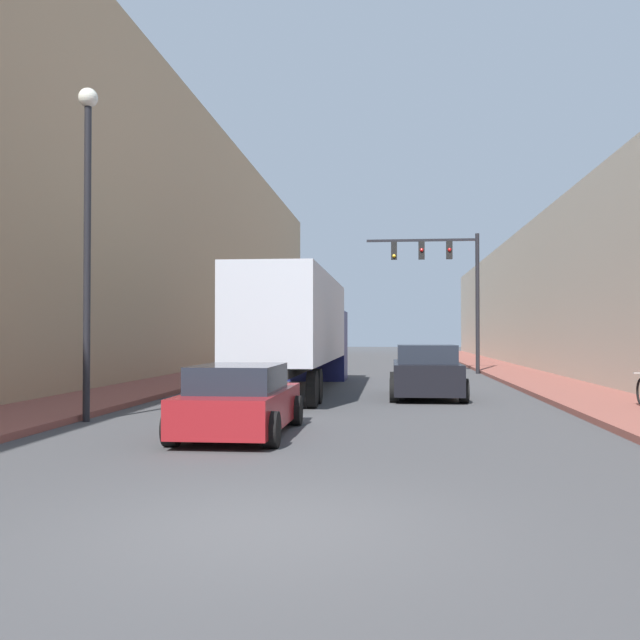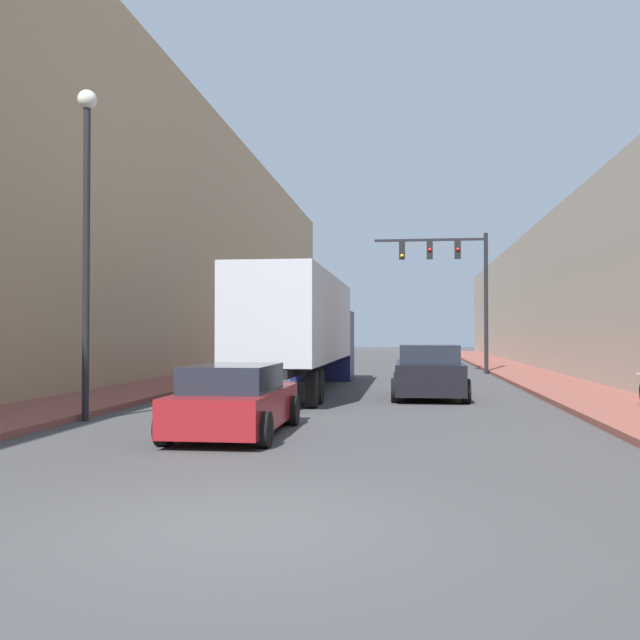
{
  "view_description": "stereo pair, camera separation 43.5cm",
  "coord_description": "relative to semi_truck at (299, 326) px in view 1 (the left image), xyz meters",
  "views": [
    {
      "loc": [
        1.32,
        -7.23,
        1.99
      ],
      "look_at": [
        -0.57,
        11.4,
        2.34
      ],
      "focal_mm": 40.0,
      "sensor_mm": 36.0,
      "label": 1
    },
    {
      "loc": [
        1.75,
        -7.18,
        1.99
      ],
      "look_at": [
        -0.57,
        11.4,
        2.34
      ],
      "focal_mm": 40.0,
      "sensor_mm": 36.0,
      "label": 2
    }
  ],
  "objects": [
    {
      "name": "semi_truck",
      "position": [
        0.0,
        0.0,
        0.0
      ],
      "size": [
        2.5,
        13.86,
        3.86
      ],
      "color": "#B2B7C1",
      "rests_on": "ground"
    },
    {
      "name": "traffic_signal_gantry",
      "position": [
        6.04,
        11.37,
        2.68
      ],
      "size": [
        5.6,
        0.35,
        6.97
      ],
      "color": "black",
      "rests_on": "ground"
    },
    {
      "name": "ground_plane",
      "position": [
        1.89,
        -17.33,
        -2.24
      ],
      "size": [
        200.0,
        200.0,
        0.0
      ],
      "primitive_type": "plane",
      "color": "#424244"
    },
    {
      "name": "street_lamp",
      "position": [
        -3.66,
        -9.09,
        2.55
      ],
      "size": [
        0.44,
        0.44,
        7.57
      ],
      "color": "black",
      "rests_on": "ground"
    },
    {
      "name": "building_right",
      "position": [
        13.56,
        12.67,
        1.76
      ],
      "size": [
        6.0,
        80.0,
        8.0
      ],
      "color": "#BCB29E",
      "rests_on": "ground"
    },
    {
      "name": "sidewalk_left",
      "position": [
        -5.3,
        12.67,
        -2.16
      ],
      "size": [
        2.97,
        80.0,
        0.15
      ],
      "color": "brown",
      "rests_on": "ground"
    },
    {
      "name": "suv_car",
      "position": [
        4.26,
        -2.19,
        -1.45
      ],
      "size": [
        2.24,
        4.75,
        1.65
      ],
      "color": "black",
      "rests_on": "ground"
    },
    {
      "name": "sedan_car",
      "position": [
        0.24,
        -10.8,
        -1.57
      ],
      "size": [
        2.02,
        4.4,
        1.38
      ],
      "color": "maroon",
      "rests_on": "ground"
    },
    {
      "name": "building_left",
      "position": [
        -9.78,
        12.67,
        4.84
      ],
      "size": [
        6.0,
        80.0,
        14.15
      ],
      "color": "tan",
      "rests_on": "ground"
    },
    {
      "name": "sidewalk_right",
      "position": [
        9.08,
        12.67,
        -2.16
      ],
      "size": [
        2.97,
        80.0,
        0.15
      ],
      "color": "brown",
      "rests_on": "ground"
    }
  ]
}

